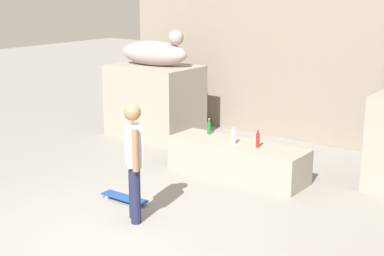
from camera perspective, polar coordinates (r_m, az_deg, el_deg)
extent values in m
plane|color=gray|center=(7.54, -7.96, -10.95)|extent=(40.00, 40.00, 0.00)
cube|color=gray|center=(12.15, -3.80, 2.80)|extent=(1.85, 1.31, 1.54)
ellipsoid|color=#A5918F|center=(11.98, -3.89, 7.62)|extent=(1.65, 0.74, 0.52)
sphere|color=#A5918F|center=(11.65, -1.64, 9.21)|extent=(0.32, 0.32, 0.32)
cube|color=gray|center=(9.64, 4.62, -3.22)|extent=(2.46, 0.76, 0.59)
cylinder|color=#1E233F|center=(7.76, -5.79, -6.85)|extent=(0.14, 0.14, 0.82)
cylinder|color=#1E233F|center=(7.94, -5.97, -6.33)|extent=(0.14, 0.14, 0.82)
cube|color=silver|center=(7.63, -6.01, -1.74)|extent=(0.40, 0.39, 0.56)
sphere|color=#8C6647|center=(7.51, -6.10, 1.59)|extent=(0.23, 0.23, 0.23)
cylinder|color=#8C6647|center=(7.42, -5.80, -2.29)|extent=(0.09, 0.09, 0.58)
cylinder|color=#8C6647|center=(7.85, -6.21, -1.36)|extent=(0.09, 0.09, 0.58)
cube|color=navy|center=(8.63, -6.93, -7.05)|extent=(0.80, 0.21, 0.02)
cylinder|color=white|center=(8.80, -8.68, -6.98)|extent=(0.06, 0.03, 0.06)
cylinder|color=white|center=(8.89, -8.05, -6.72)|extent=(0.06, 0.03, 0.06)
cylinder|color=white|center=(8.41, -5.72, -7.90)|extent=(0.06, 0.03, 0.06)
cylinder|color=white|center=(8.51, -5.10, -7.62)|extent=(0.06, 0.03, 0.06)
cylinder|color=red|center=(9.30, 6.73, -1.25)|extent=(0.06, 0.06, 0.24)
cylinder|color=red|center=(9.26, 6.76, -0.35)|extent=(0.03, 0.03, 0.06)
cylinder|color=yellow|center=(9.25, 6.76, -0.13)|extent=(0.03, 0.03, 0.01)
cylinder|color=#1E722D|center=(10.05, 1.74, -0.03)|extent=(0.06, 0.06, 0.22)
cylinder|color=#1E722D|center=(10.02, 1.74, 0.73)|extent=(0.03, 0.03, 0.06)
cylinder|color=yellow|center=(10.01, 1.75, 0.93)|extent=(0.03, 0.03, 0.01)
cylinder|color=silver|center=(9.47, 4.29, -0.96)|extent=(0.07, 0.07, 0.22)
cylinder|color=silver|center=(9.44, 4.31, -0.14)|extent=(0.03, 0.03, 0.06)
cylinder|color=yellow|center=(9.43, 4.31, 0.08)|extent=(0.04, 0.04, 0.01)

